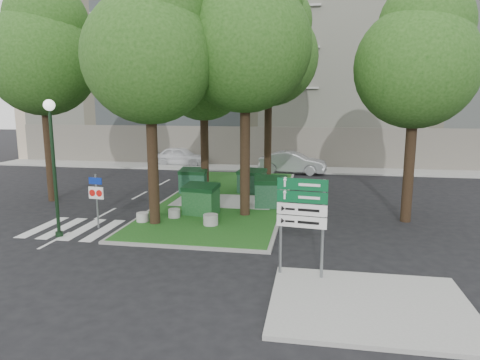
% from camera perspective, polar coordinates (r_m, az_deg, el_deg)
% --- Properties ---
extents(ground, '(120.00, 120.00, 0.00)m').
position_cam_1_polar(ground, '(15.67, -9.37, -8.82)').
color(ground, black).
rests_on(ground, ground).
extents(median_island, '(6.00, 16.00, 0.12)m').
position_cam_1_polar(median_island, '(22.97, -1.65, -2.37)').
color(median_island, '#164B15').
rests_on(median_island, ground).
extents(median_kerb, '(6.30, 16.30, 0.10)m').
position_cam_1_polar(median_kerb, '(22.97, -1.65, -2.40)').
color(median_kerb, gray).
rests_on(median_kerb, ground).
extents(sidewalk_corner, '(5.00, 4.00, 0.12)m').
position_cam_1_polar(sidewalk_corner, '(11.70, 16.95, -15.66)').
color(sidewalk_corner, '#999993').
rests_on(sidewalk_corner, ground).
extents(building_sidewalk, '(42.00, 3.00, 0.12)m').
position_cam_1_polar(building_sidewalk, '(33.22, 1.11, 1.58)').
color(building_sidewalk, '#999993').
rests_on(building_sidewalk, ground).
extents(zebra_crossing, '(5.00, 3.00, 0.01)m').
position_cam_1_polar(zebra_crossing, '(18.47, -18.94, -6.27)').
color(zebra_crossing, silver).
rests_on(zebra_crossing, ground).
extents(apartment_building, '(41.00, 12.00, 16.00)m').
position_cam_1_polar(apartment_building, '(40.37, 2.82, 14.41)').
color(apartment_building, '#C9B297').
rests_on(apartment_building, ground).
extents(tree_median_near_left, '(5.20, 5.20, 10.53)m').
position_cam_1_polar(tree_median_near_left, '(17.85, -11.76, 17.24)').
color(tree_median_near_left, black).
rests_on(tree_median_near_left, ground).
extents(tree_median_near_right, '(5.60, 5.60, 11.46)m').
position_cam_1_polar(tree_median_near_right, '(18.96, 1.01, 19.06)').
color(tree_median_near_right, black).
rests_on(tree_median_near_right, ground).
extents(tree_median_mid, '(4.80, 4.80, 9.99)m').
position_cam_1_polar(tree_median_mid, '(23.83, -4.65, 14.80)').
color(tree_median_mid, black).
rests_on(tree_median_mid, ground).
extents(tree_median_far, '(5.80, 5.80, 11.93)m').
position_cam_1_polar(tree_median_far, '(26.35, 4.09, 17.30)').
color(tree_median_far, black).
rests_on(tree_median_far, ground).
extents(tree_street_left, '(5.40, 5.40, 11.00)m').
position_cam_1_polar(tree_street_left, '(24.22, -24.75, 15.45)').
color(tree_street_left, black).
rests_on(tree_street_left, ground).
extents(tree_street_right, '(5.00, 5.00, 10.06)m').
position_cam_1_polar(tree_street_right, '(19.54, 22.75, 15.07)').
color(tree_street_right, black).
rests_on(tree_street_right, ground).
extents(dumpster_a, '(1.51, 1.06, 1.40)m').
position_cam_1_polar(dumpster_a, '(23.94, -6.21, -0.12)').
color(dumpster_a, '#103B23').
rests_on(dumpster_a, median_island).
extents(dumpster_b, '(1.66, 1.29, 1.40)m').
position_cam_1_polar(dumpster_b, '(19.36, -5.24, -2.59)').
color(dumpster_b, '#13431A').
rests_on(dumpster_b, median_island).
extents(dumpster_c, '(1.67, 1.35, 1.36)m').
position_cam_1_polar(dumpster_c, '(23.81, 1.58, -0.17)').
color(dumpster_c, black).
rests_on(dumpster_c, median_island).
extents(dumpster_d, '(1.72, 1.31, 1.49)m').
position_cam_1_polar(dumpster_d, '(20.68, 4.14, -1.62)').
color(dumpster_d, '#123B20').
rests_on(dumpster_d, median_island).
extents(bollard_left, '(0.52, 0.52, 0.37)m').
position_cam_1_polar(bollard_left, '(18.67, -12.86, -4.83)').
color(bollard_left, '#ABAAA5').
rests_on(bollard_left, median_island).
extents(bollard_right, '(0.61, 0.61, 0.44)m').
position_cam_1_polar(bollard_right, '(17.73, -3.92, -5.29)').
color(bollard_right, gray).
rests_on(bollard_right, median_island).
extents(bollard_mid, '(0.52, 0.52, 0.37)m').
position_cam_1_polar(bollard_mid, '(19.04, -8.75, -4.39)').
color(bollard_mid, gray).
rests_on(bollard_mid, median_island).
extents(litter_bin, '(0.45, 0.45, 0.79)m').
position_cam_1_polar(litter_bin, '(25.11, 5.61, -0.27)').
color(litter_bin, yellow).
rests_on(litter_bin, median_island).
extents(street_lamp, '(0.42, 0.42, 5.21)m').
position_cam_1_polar(street_lamp, '(17.42, -23.69, 3.43)').
color(street_lamp, black).
rests_on(street_lamp, ground).
extents(traffic_sign_pole, '(0.68, 0.12, 2.25)m').
position_cam_1_polar(traffic_sign_pole, '(18.29, -18.59, -1.76)').
color(traffic_sign_pole, slate).
rests_on(traffic_sign_pole, ground).
extents(directional_sign, '(1.43, 0.26, 2.87)m').
position_cam_1_polar(directional_sign, '(12.35, 8.26, -4.20)').
color(directional_sign, slate).
rests_on(directional_sign, sidewalk_corner).
extents(car_white, '(4.63, 2.21, 1.53)m').
position_cam_1_polar(car_white, '(35.40, -7.91, 3.17)').
color(car_white, white).
rests_on(car_white, ground).
extents(car_silver, '(4.96, 2.26, 1.58)m').
position_cam_1_polar(car_silver, '(31.32, 7.05, 2.32)').
color(car_silver, '#989CA0').
rests_on(car_silver, ground).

